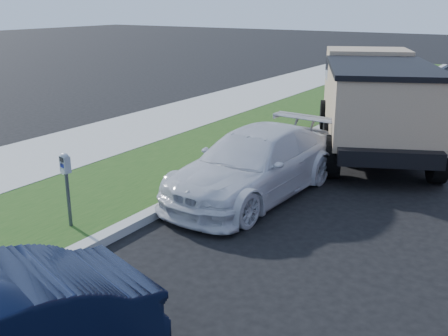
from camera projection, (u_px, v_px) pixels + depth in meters
The scene contains 5 objects.
ground at pixel (269, 268), 7.53m from camera, with size 120.00×120.00×0.00m, color black.
streetside at pixel (94, 166), 11.96m from camera, with size 6.12×50.00×0.15m.
parking_meter at pixel (66, 174), 8.36m from camera, with size 0.19×0.15×1.26m.
white_wagon at pixel (254, 164), 10.18m from camera, with size 1.81×4.46×1.29m, color silver.
dump_truck at pixel (373, 98), 13.16m from camera, with size 4.49×6.46×2.39m.
Camera 1 is at (3.07, -6.04, 3.66)m, focal length 42.00 mm.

